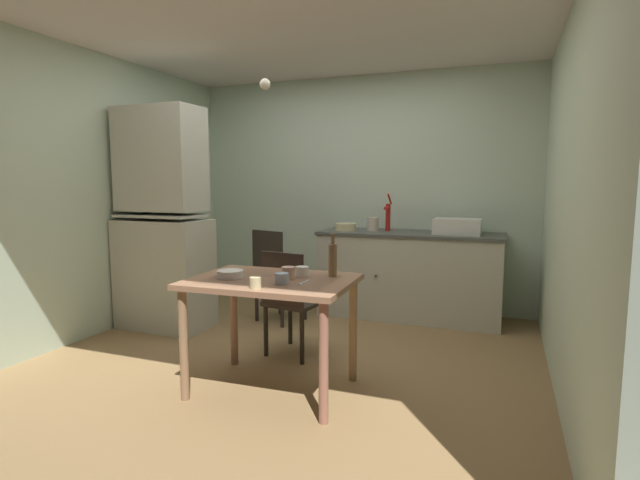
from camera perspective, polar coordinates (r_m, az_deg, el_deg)
The scene contains 24 objects.
ground_plane at distance 3.98m, azimuth -3.11°, elevation -13.34°, with size 4.77×4.77×0.00m, color olive.
wall_back at distance 5.43m, azimuth 4.63°, elevation 5.61°, with size 3.87×0.10×2.52m, color beige.
wall_left at distance 4.86m, azimuth -24.56°, elevation 4.87°, with size 0.10×3.59×2.52m, color beige.
wall_right at distance 3.43m, azimuth 27.76°, elevation 4.13°, with size 0.10×3.59×2.52m, color beige.
ceiling_slab at distance 3.92m, azimuth -3.38°, elevation 24.54°, with size 3.87×3.59×0.10m, color silver.
hutch_cabinet at distance 4.74m, azimuth -18.02°, elevation 1.51°, with size 0.84×0.49×2.05m.
counter_cabinet at distance 5.00m, azimuth 10.48°, elevation -4.06°, with size 1.82×0.64×0.87m.
sink_basin at distance 4.87m, azimuth 15.91°, elevation 1.59°, with size 0.44×0.34×0.15m.
hand_pump at distance 5.02m, azimuth 8.02°, elevation 2.98°, with size 0.05×0.27×0.39m.
mixing_bowl_counter at distance 5.05m, azimuth 3.05°, elevation 1.56°, with size 0.22×0.22×0.07m, color beige.
stoneware_crock at distance 5.01m, azimuth 6.30°, elevation 1.88°, with size 0.12×0.12×0.14m, color beige.
dining_table at distance 3.18m, azimuth -5.71°, elevation -6.41°, with size 1.07×0.80×0.75m.
chair_far_side at distance 3.82m, azimuth -3.45°, elevation -7.06°, with size 0.46×0.46×0.84m.
chair_by_counter at distance 4.75m, azimuth -5.23°, elevation -3.99°, with size 0.50×0.50×0.91m.
serving_bowl_wide at distance 3.22m, azimuth -10.55°, elevation -3.97°, with size 0.17×0.17×0.05m, color white.
mug_dark at distance 2.99m, azimuth -4.55°, elevation -4.54°, with size 0.09×0.09×0.07m, color #9EB2C6.
teacup_mint at distance 2.87m, azimuth -7.63°, elevation -5.03°, with size 0.07×0.07×0.07m, color beige.
teacup_cream at distance 3.13m, azimuth -3.77°, elevation -3.89°, with size 0.09×0.09×0.08m, color tan.
mug_tall at distance 3.21m, azimuth -2.14°, elevation -3.74°, with size 0.09×0.09×0.07m, color white.
glass_bottle at distance 3.20m, azimuth 1.51°, elevation -2.25°, with size 0.06×0.06×0.29m.
table_knife at distance 3.41m, azimuth -10.97°, elevation -3.77°, with size 0.18×0.02×0.01m, color silver.
teaspoon_near_bowl at distance 3.38m, azimuth -2.26°, elevation -3.73°, with size 0.14×0.02×0.01m, color beige.
teaspoon_by_cup at distance 3.02m, azimuth -1.86°, elevation -5.02°, with size 0.14×0.02×0.01m, color beige.
pendant_bulb at distance 3.69m, azimuth -6.51°, elevation 17.80°, with size 0.08×0.08×0.08m, color #F9EFCC.
Camera 1 is at (1.54, -3.41, 1.37)m, focal length 27.12 mm.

